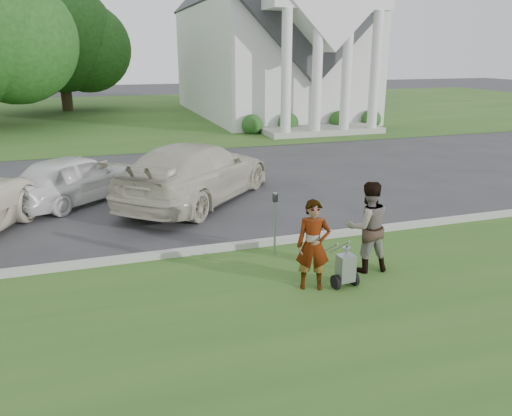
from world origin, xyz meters
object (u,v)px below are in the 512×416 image
person_right (367,227)px  car_b (76,178)px  striping_cart (345,269)px  tree_back (60,42)px  parking_meter_near (275,216)px  church (269,21)px  car_c (196,172)px  person_left (313,246)px

person_right → car_b: 8.52m
striping_cart → car_b: car_b is taller
tree_back → person_right: bearing=-78.4°
tree_back → person_right: 32.13m
tree_back → parking_meter_near: bearing=-80.5°
church → car_c: church is taller
tree_back → car_b: size_ratio=2.37×
church → striping_cart: size_ratio=26.05×
tree_back → striping_cart: tree_back is taller
person_left → car_b: person_left is taller
person_left → parking_meter_near: bearing=114.0°
striping_cart → car_b: 8.54m
car_c → person_left: bearing=139.7°
person_right → striping_cart: bearing=42.0°
church → car_b: size_ratio=5.93×
church → car_c: bearing=-115.1°
tree_back → striping_cart: 32.58m
person_right → parking_meter_near: (-1.40, 1.28, -0.03)m
striping_cart → car_b: bearing=118.3°
tree_back → person_left: (5.11, -31.64, -3.91)m
church → person_left: bearing=-107.7°
person_right → parking_meter_near: person_right is taller
church → person_right: (-6.60, -24.37, -5.06)m
striping_cart → car_b: (-4.64, 7.16, 0.33)m
church → person_left: size_ratio=14.77×
car_b → parking_meter_near: bearing=176.4°
church → striping_cart: (-7.32, -24.91, -5.58)m
church → person_right: 25.75m
striping_cart → car_c: bearing=98.2°
parking_meter_near → car_c: 4.48m
person_right → car_c: person_right is taller
church → tree_back: 14.77m
parking_meter_near → car_b: bearing=126.6°
church → person_right: church is taller
striping_cart → car_c: (-1.42, 6.23, 0.47)m
person_left → person_right: 1.36m
tree_back → striping_cart: size_ratio=10.39×
parking_meter_near → person_left: bearing=-86.6°
striping_cart → person_right: person_right is taller
tree_back → car_c: 26.20m
striping_cart → car_c: car_c is taller
parking_meter_near → car_b: 6.65m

